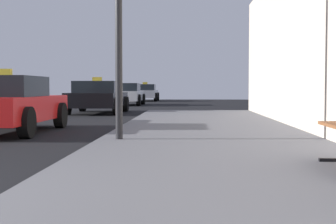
# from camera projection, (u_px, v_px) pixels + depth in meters

# --- Properties ---
(sidewalk) EXTENTS (4.00, 32.00, 0.15)m
(sidewalk) POSITION_uv_depth(u_px,v_px,m) (254.00, 220.00, 3.61)
(sidewalk) COLOR #5B5B60
(sidewalk) RESTS_ON ground_plane
(car_red) EXTENTS (1.96, 4.20, 1.43)m
(car_red) POSITION_uv_depth(u_px,v_px,m) (6.00, 104.00, 11.40)
(car_red) COLOR red
(car_red) RESTS_ON ground_plane
(car_black) EXTENTS (2.06, 4.32, 1.43)m
(car_black) POSITION_uv_depth(u_px,v_px,m) (98.00, 97.00, 20.14)
(car_black) COLOR black
(car_black) RESTS_ON ground_plane
(car_white) EXTENTS (1.93, 4.42, 1.27)m
(car_white) POSITION_uv_depth(u_px,v_px,m) (126.00, 94.00, 29.48)
(car_white) COLOR white
(car_white) RESTS_ON ground_plane
(car_silver) EXTENTS (1.95, 4.03, 1.43)m
(car_silver) POSITION_uv_depth(u_px,v_px,m) (145.00, 93.00, 38.40)
(car_silver) COLOR #B7B7BF
(car_silver) RESTS_ON ground_plane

